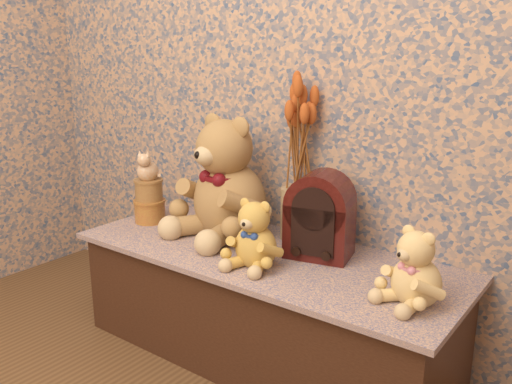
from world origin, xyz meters
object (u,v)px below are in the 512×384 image
Objects in this scene: biscuit_tin_lower at (150,211)px; cat_figurine at (147,165)px; teddy_medium at (256,230)px; teddy_small at (418,263)px; ceramic_vase at (296,214)px; teddy_large at (229,171)px; cathedral_radio at (320,215)px.

cat_figurine is at bearing 0.00° from biscuit_tin_lower.
teddy_medium is at bearing -33.87° from cat_figurine.
ceramic_vase is (-0.58, 0.26, -0.02)m from teddy_small.
teddy_large is 3.84× the size of cat_figurine.
cathedral_radio is at bearing -31.74° from ceramic_vase.
ceramic_vase is at bearing 31.40° from teddy_large.
teddy_small is 0.80× the size of cathedral_radio.
cat_figurine is at bearing -156.36° from teddy_large.
teddy_medium reaches higher than ceramic_vase.
cat_figurine is at bearing 164.75° from teddy_medium.
biscuit_tin_lower is (-0.62, -0.20, -0.05)m from ceramic_vase.
cathedral_radio is 2.39× the size of biscuit_tin_lower.
teddy_small is 1.91× the size of biscuit_tin_lower.
cathedral_radio is 0.20m from ceramic_vase.
teddy_large reaches higher than cat_figurine.
cat_figurine is (-0.37, -0.10, -0.01)m from teddy_large.
teddy_small is at bearing -33.32° from cathedral_radio.
cathedral_radio reaches higher than teddy_small.
teddy_large is at bearing -166.30° from teddy_small.
biscuit_tin_lower is at bearing 0.00° from cat_figurine.
cathedral_radio is at bearing 51.21° from teddy_medium.
teddy_medium is 1.95× the size of biscuit_tin_lower.
biscuit_tin_lower is at bearing -156.36° from teddy_large.
teddy_large is 0.43m from biscuit_tin_lower.
cathedral_radio is at bearing -176.05° from teddy_small.
cathedral_radio is (0.13, 0.20, 0.03)m from teddy_medium.
cat_figurine is (-0.78, -0.09, 0.10)m from cathedral_radio.
teddy_large is 2.53× the size of ceramic_vase.
cat_figurine reaches higher than biscuit_tin_lower.
biscuit_tin_lower is at bearing 173.76° from cathedral_radio.
teddy_large reaches higher than biscuit_tin_lower.
teddy_medium reaches higher than teddy_small.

